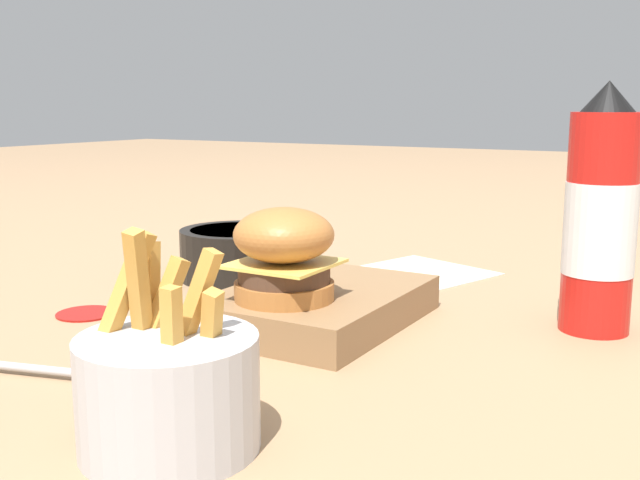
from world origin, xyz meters
name	(u,v)px	position (x,y,z in m)	size (l,w,h in m)	color
ground_plane	(303,326)	(0.00, 0.00, 0.00)	(6.00, 6.00, 0.00)	#9E7A56
serving_board	(320,306)	(0.02, -0.01, 0.02)	(0.23, 0.17, 0.04)	olive
burger	(286,254)	(-0.03, 0.00, 0.08)	(0.10, 0.10, 0.09)	#AD6B33
ketchup_bottle	(600,219)	(0.13, -0.25, 0.11)	(0.07, 0.07, 0.24)	red
fries_basket	(168,388)	(-0.27, -0.06, 0.04)	(0.12, 0.12, 0.14)	#B7B7BC
side_bowl	(238,252)	(0.14, 0.18, 0.03)	(0.15, 0.15, 0.06)	black
ketchup_puddle	(86,313)	(-0.08, 0.22, 0.00)	(0.06, 0.06, 0.00)	#9E140F
parchment_square	(418,272)	(0.28, -0.01, 0.00)	(0.20, 0.20, 0.00)	beige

